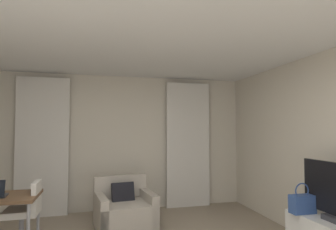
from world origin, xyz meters
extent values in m
cube|color=beige|center=(0.00, 3.03, 1.30)|extent=(5.12, 0.06, 2.60)
cube|color=white|center=(0.00, 0.00, 2.63)|extent=(5.12, 6.12, 0.06)
cube|color=silver|center=(-1.38, 2.90, 1.25)|extent=(0.90, 0.06, 2.50)
cube|color=silver|center=(1.38, 2.90, 1.25)|extent=(0.90, 0.06, 2.50)
cube|color=#B2A899|center=(0.02, 1.97, 0.20)|extent=(0.98, 0.94, 0.40)
cube|color=#B2A899|center=(-0.03, 2.31, 0.59)|extent=(0.89, 0.26, 0.37)
cube|color=#B2A899|center=(0.40, 2.03, 0.27)|extent=(0.23, 0.83, 0.54)
cube|color=#B2A899|center=(-0.35, 1.92, 0.27)|extent=(0.23, 0.83, 0.54)
cube|color=black|center=(0.00, 2.10, 0.50)|extent=(0.38, 0.25, 0.37)
cylinder|color=#99999E|center=(-1.18, 1.64, 0.35)|extent=(0.04, 0.04, 0.69)
cube|color=silver|center=(-1.34, 1.43, 0.50)|extent=(0.40, 0.40, 0.08)
cube|color=silver|center=(-1.17, 1.43, 0.71)|extent=(0.06, 0.36, 0.34)
cube|color=#335193|center=(2.04, 0.43, 0.64)|extent=(0.30, 0.14, 0.22)
torus|color=#335193|center=(2.04, 0.43, 0.80)|extent=(0.20, 0.02, 0.20)
camera|label=1|loc=(-0.39, -2.55, 1.56)|focal=29.95mm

